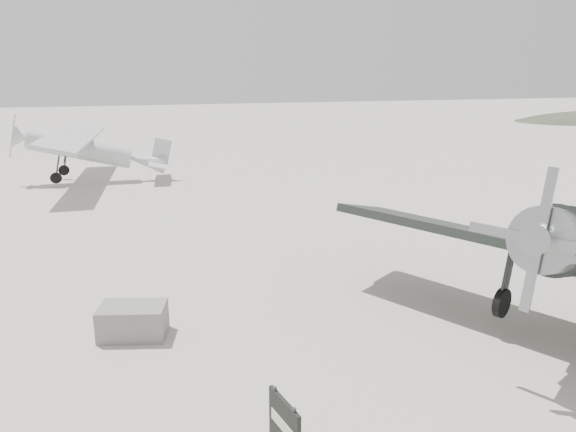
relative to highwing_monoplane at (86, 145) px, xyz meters
name	(u,v)px	position (x,y,z in m)	size (l,w,h in m)	color
ground	(324,284)	(7.94, -17.72, -2.08)	(160.00, 160.00, 0.00)	gray
highwing_monoplane	(86,145)	(0.00, 0.00, 0.00)	(8.29, 11.69, 3.32)	#A9ABAE
equipment_block	(133,321)	(2.39, -19.72, -1.68)	(1.57, 0.98, 0.79)	slate
sign_board	(284,429)	(4.74, -25.28, -1.24)	(0.28, 0.96, 1.40)	#333333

